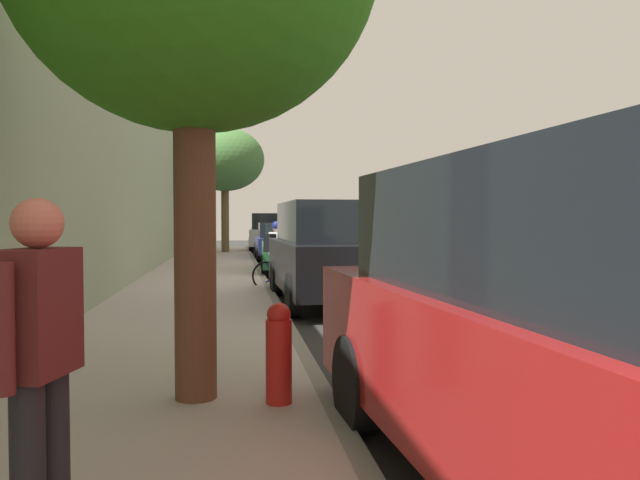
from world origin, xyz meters
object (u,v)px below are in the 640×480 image
(parked_pickup_silver_nearest, at_px, (269,234))
(bicycle_at_curb, at_px, (287,274))
(parked_suv_red_farthest, at_px, (574,331))
(parked_sedan_green_mid, at_px, (291,249))
(street_tree_near_cyclist, at_px, (225,160))
(fire_hydrant, at_px, (279,352))
(cyclist_with_backpack, at_px, (276,247))
(pedestrian_on_phone, at_px, (39,354))
(parked_sedan_dark_blue_second, at_px, (278,241))
(parked_suv_black_far, at_px, (328,252))

(parked_pickup_silver_nearest, relative_size, bicycle_at_curb, 3.23)
(parked_suv_red_farthest, bearing_deg, parked_sedan_green_mid, -89.57)
(street_tree_near_cyclist, bearing_deg, parked_suv_red_farthest, 94.95)
(parked_pickup_silver_nearest, height_order, fire_hydrant, parked_pickup_silver_nearest)
(street_tree_near_cyclist, relative_size, fire_hydrant, 6.91)
(parked_suv_red_farthest, xyz_separation_m, street_tree_near_cyclist, (2.22, -25.64, 3.39))
(parked_suv_red_farthest, height_order, cyclist_with_backpack, parked_suv_red_farthest)
(bicycle_at_curb, relative_size, cyclist_with_backpack, 1.04)
(bicycle_at_curb, height_order, cyclist_with_backpack, cyclist_with_backpack)
(parked_sedan_green_mid, distance_m, street_tree_near_cyclist, 11.07)
(cyclist_with_backpack, distance_m, fire_hydrant, 9.77)
(fire_hydrant, bearing_deg, parked_suv_red_farthest, 129.41)
(parked_suv_red_farthest, distance_m, street_tree_near_cyclist, 25.96)
(parked_pickup_silver_nearest, relative_size, parked_sedan_green_mid, 1.21)
(fire_hydrant, bearing_deg, cyclist_with_backpack, -93.94)
(cyclist_with_backpack, height_order, pedestrian_on_phone, pedestrian_on_phone)
(parked_sedan_green_mid, relative_size, fire_hydrant, 5.32)
(parked_sedan_dark_blue_second, relative_size, parked_sedan_green_mid, 0.99)
(pedestrian_on_phone, distance_m, fire_hydrant, 2.51)
(parked_suv_black_far, relative_size, pedestrian_on_phone, 2.91)
(parked_suv_red_farthest, bearing_deg, cyclist_with_backpack, -85.78)
(parked_sedan_green_mid, height_order, parked_suv_black_far, parked_suv_black_far)
(bicycle_at_curb, xyz_separation_m, street_tree_near_cyclist, (1.59, -14.48, 4.06))
(parked_sedan_dark_blue_second, xyz_separation_m, cyclist_with_backpack, (0.82, 10.28, 0.22))
(street_tree_near_cyclist, bearing_deg, fire_hydrant, 91.67)
(bicycle_at_curb, bearing_deg, cyclist_with_backpack, -62.90)
(parked_suv_black_far, xyz_separation_m, fire_hydrant, (1.47, 6.64, -0.48))
(parked_pickup_silver_nearest, distance_m, bicycle_at_curb, 17.07)
(bicycle_at_curb, bearing_deg, pedestrian_on_phone, 79.34)
(bicycle_at_curb, distance_m, pedestrian_on_phone, 11.64)
(parked_suv_black_far, bearing_deg, cyclist_with_backpack, -75.52)
(cyclist_with_backpack, xyz_separation_m, fire_hydrant, (0.67, 9.74, -0.42))
(parked_pickup_silver_nearest, xyz_separation_m, bicycle_at_curb, (0.63, 17.05, -0.54))
(parked_suv_red_farthest, bearing_deg, parked_pickup_silver_nearest, -90.00)
(parked_suv_black_far, xyz_separation_m, cyclist_with_backpack, (0.80, -3.10, -0.05))
(parked_sedan_dark_blue_second, height_order, street_tree_near_cyclist, street_tree_near_cyclist)
(parked_sedan_green_mid, height_order, cyclist_with_backpack, cyclist_with_backpack)
(parked_sedan_green_mid, xyz_separation_m, cyclist_with_backpack, (0.74, 3.81, 0.22))
(street_tree_near_cyclist, xyz_separation_m, fire_hydrant, (-0.69, 23.78, -3.87))
(parked_sedan_dark_blue_second, xyz_separation_m, street_tree_near_cyclist, (2.18, -3.76, 3.67))
(parked_sedan_green_mid, distance_m, pedestrian_on_phone, 15.88)
(parked_suv_red_farthest, xyz_separation_m, fire_hydrant, (1.53, -1.86, -0.48))
(parked_suv_black_far, xyz_separation_m, parked_suv_red_farthest, (-0.06, 8.49, 0.00))
(parked_sedan_dark_blue_second, height_order, bicycle_at_curb, parked_sedan_dark_blue_second)
(parked_sedan_dark_blue_second, bearing_deg, parked_suv_red_farthest, 90.10)
(parked_sedan_dark_blue_second, relative_size, fire_hydrant, 5.25)
(street_tree_near_cyclist, height_order, fire_hydrant, street_tree_near_cyclist)
(parked_pickup_silver_nearest, xyz_separation_m, cyclist_with_backpack, (0.85, 16.61, 0.07))
(parked_suv_black_far, distance_m, pedestrian_on_phone, 9.16)
(bicycle_at_curb, distance_m, cyclist_with_backpack, 0.78)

